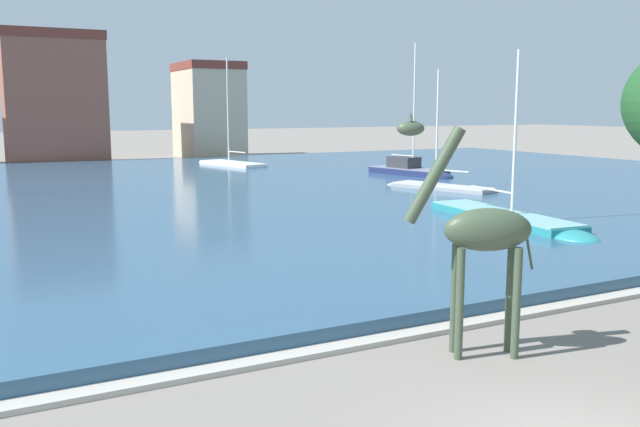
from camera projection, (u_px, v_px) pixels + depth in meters
name	position (u px, v px, depth m)	size (l,w,h in m)	color
harbor_water	(129.00, 197.00, 37.13)	(90.02, 50.62, 0.43)	#2D5170
quay_edge_coping	(379.00, 340.00, 14.72)	(90.02, 0.50, 0.12)	#ADA89E
giraffe_statue	(480.00, 234.00, 13.61)	(2.71, 1.60, 4.97)	#3D4C38
sailboat_navy	(413.00, 173.00, 47.13)	(3.38, 6.97, 9.39)	navy
sailboat_white	(228.00, 165.00, 55.52)	(3.85, 7.88, 9.06)	white
sailboat_grey	(433.00, 189.00, 39.32)	(3.78, 7.26, 7.21)	#939399
sailboat_teal	(515.00, 224.00, 27.41)	(2.52, 9.29, 7.31)	teal
townhouse_wide_warehouse	(54.00, 98.00, 61.17)	(8.61, 6.57, 11.78)	#8E5142
townhouse_narrow_midrow	(209.00, 110.00, 69.45)	(5.64, 7.90, 9.58)	#C6B293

